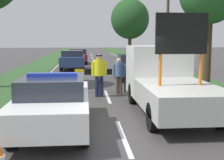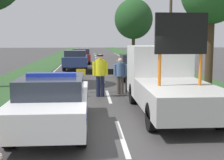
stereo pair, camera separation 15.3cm
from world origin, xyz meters
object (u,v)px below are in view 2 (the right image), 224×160
(police_car, at_px, (53,101))
(traffic_cone_near_police, at_px, (82,91))
(queued_car_suv_grey, at_px, (135,66))
(utility_pole, at_px, (171,18))
(road_barrier, at_px, (104,73))
(queued_car_hatch_blue, at_px, (76,60))
(work_truck, at_px, (166,80))
(pedestrian_civilian, at_px, (120,73))
(queued_car_wagon_maroon, at_px, (81,56))
(roadside_tree_near_right, at_px, (134,19))
(police_officer, at_px, (100,72))

(police_car, xyz_separation_m, traffic_cone_near_police, (0.68, 4.69, -0.49))
(queued_car_suv_grey, relative_size, utility_pole, 0.56)
(police_car, distance_m, traffic_cone_near_police, 4.76)
(road_barrier, height_order, traffic_cone_near_police, road_barrier)
(queued_car_hatch_blue, bearing_deg, work_truck, 104.25)
(traffic_cone_near_police, relative_size, queued_car_hatch_blue, 0.13)
(pedestrian_civilian, relative_size, queued_car_suv_grey, 0.37)
(work_truck, relative_size, queued_car_wagon_maroon, 1.40)
(road_barrier, relative_size, queued_car_suv_grey, 0.59)
(queued_car_hatch_blue, distance_m, roadside_tree_near_right, 17.06)
(pedestrian_civilian, height_order, roadside_tree_near_right, roadside_tree_near_right)
(police_officer, relative_size, traffic_cone_near_police, 3.37)
(queued_car_wagon_maroon, bearing_deg, queued_car_suv_grey, 106.20)
(pedestrian_civilian, relative_size, queued_car_hatch_blue, 0.40)
(police_car, bearing_deg, pedestrian_civilian, 70.62)
(roadside_tree_near_right, distance_m, utility_pole, 17.86)
(roadside_tree_near_right, bearing_deg, road_barrier, -100.76)
(police_car, height_order, utility_pole, utility_pole)
(work_truck, bearing_deg, roadside_tree_near_right, -94.13)
(queued_car_hatch_blue, bearing_deg, traffic_cone_near_police, 93.95)
(pedestrian_civilian, relative_size, traffic_cone_near_police, 2.99)
(pedestrian_civilian, xyz_separation_m, queued_car_wagon_maroon, (-2.17, 17.27, -0.17))
(pedestrian_civilian, bearing_deg, queued_car_hatch_blue, 105.61)
(police_car, distance_m, queued_car_suv_grey, 10.91)
(police_car, height_order, roadside_tree_near_right, roadside_tree_near_right)
(work_truck, xyz_separation_m, utility_pole, (3.18, 11.87, 2.88))
(work_truck, bearing_deg, utility_pole, -103.31)
(police_car, distance_m, queued_car_hatch_blue, 16.49)
(police_officer, bearing_deg, queued_car_hatch_blue, -107.28)
(road_barrier, height_order, queued_car_hatch_blue, queued_car_hatch_blue)
(queued_car_hatch_blue, bearing_deg, queued_car_suv_grey, 121.77)
(police_car, height_order, queued_car_suv_grey, police_car)
(work_truck, xyz_separation_m, roadside_tree_near_right, (3.02, 29.70, 3.89))
(queued_car_hatch_blue, xyz_separation_m, utility_pole, (6.88, -2.71, 3.13))
(queued_car_suv_grey, height_order, queued_car_wagon_maroon, queued_car_suv_grey)
(queued_car_wagon_maroon, height_order, roadside_tree_near_right, roadside_tree_near_right)
(police_officer, height_order, queued_car_hatch_blue, police_officer)
(pedestrian_civilian, height_order, queued_car_hatch_blue, pedestrian_civilian)
(police_car, distance_m, utility_pole, 15.67)
(road_barrier, height_order, pedestrian_civilian, pedestrian_civilian)
(traffic_cone_near_police, xyz_separation_m, queued_car_hatch_blue, (-0.82, 11.80, 0.54))
(road_barrier, xyz_separation_m, traffic_cone_near_police, (-0.96, -0.91, -0.62))
(work_truck, distance_m, police_officer, 3.48)
(pedestrian_civilian, distance_m, utility_pole, 10.06)
(road_barrier, relative_size, traffic_cone_near_police, 4.71)
(police_officer, height_order, utility_pole, utility_pole)
(police_officer, relative_size, queued_car_wagon_maroon, 0.44)
(traffic_cone_near_police, bearing_deg, queued_car_wagon_maroon, 91.66)
(police_car, distance_m, roadside_tree_near_right, 32.56)
(utility_pole, bearing_deg, queued_car_hatch_blue, 158.50)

